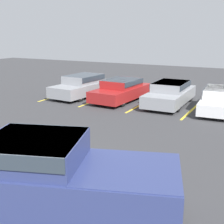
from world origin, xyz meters
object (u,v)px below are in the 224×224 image
at_px(pickup_truck, 49,176).
at_px(parked_sedan_b, 121,89).
at_px(parked_sedan_a, 83,85).
at_px(parked_sedan_d, 221,99).
at_px(parked_sedan_c, 170,93).
at_px(wheel_stop_curb, 218,98).

height_order(pickup_truck, parked_sedan_b, pickup_truck).
distance_m(pickup_truck, parked_sedan_a, 12.84).
distance_m(parked_sedan_a, parked_sedan_b, 2.67).
distance_m(pickup_truck, parked_sedan_d, 11.33).
height_order(parked_sedan_a, parked_sedan_c, parked_sedan_a).
xyz_separation_m(parked_sedan_a, parked_sedan_c, (5.51, 0.20, -0.03)).
height_order(pickup_truck, parked_sedan_d, pickup_truck).
relative_size(parked_sedan_a, wheel_stop_curb, 2.41).
bearing_deg(wheel_stop_curb, parked_sedan_b, -147.78).
distance_m(pickup_truck, parked_sedan_b, 11.71).
bearing_deg(parked_sedan_b, parked_sedan_a, -87.77).
bearing_deg(parked_sedan_a, parked_sedan_d, 94.30).
bearing_deg(wheel_stop_curb, parked_sedan_c, -126.56).
relative_size(pickup_truck, wheel_stop_curb, 3.13).
relative_size(parked_sedan_d, wheel_stop_curb, 2.23).
height_order(parked_sedan_b, parked_sedan_c, parked_sedan_c).
relative_size(parked_sedan_c, parked_sedan_d, 1.06).
bearing_deg(pickup_truck, parked_sedan_d, 62.08).
bearing_deg(wheel_stop_curb, parked_sedan_d, -79.65).
xyz_separation_m(parked_sedan_d, wheel_stop_curb, (-0.57, 3.10, -0.56)).
relative_size(parked_sedan_b, wheel_stop_curb, 2.33).
bearing_deg(parked_sedan_d, parked_sedan_c, -99.33).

